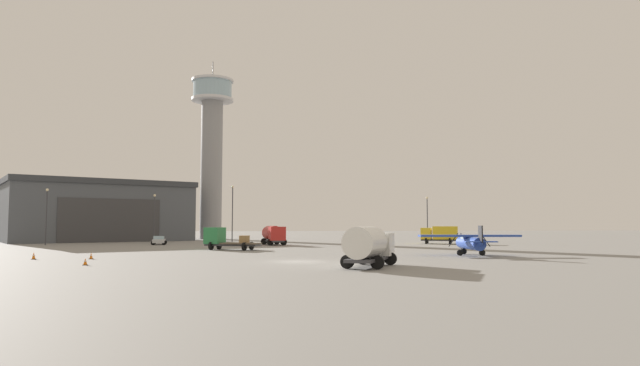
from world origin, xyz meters
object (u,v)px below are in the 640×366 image
truck_box_yellow (440,234)px  light_post_centre (232,209)px  traffic_cone_mid_apron (91,256)px  truck_flatbed_green (224,239)px  truck_fuel_tanker_red (273,234)px  control_tower (212,142)px  airplane_blue (471,242)px  truck_fuel_tanker_white (369,245)px  traffic_cone_near_right (85,262)px  light_post_north (46,211)px  light_post_west (154,214)px  light_post_east (427,214)px  traffic_cone_near_left (34,256)px  car_silver (159,240)px

truck_box_yellow → light_post_centre: 37.14m
traffic_cone_mid_apron → truck_flatbed_green: bearing=55.8°
truck_fuel_tanker_red → truck_flatbed_green: bearing=-36.6°
control_tower → airplane_blue: size_ratio=3.67×
airplane_blue → truck_box_yellow: bearing=-8.0°
truck_fuel_tanker_white → truck_box_yellow: bearing=1.0°
airplane_blue → truck_fuel_tanker_white: bearing=140.9°
control_tower → traffic_cone_near_right: bearing=-94.0°
truck_fuel_tanker_red → light_post_centre: 17.90m
light_post_north → truck_fuel_tanker_red: bearing=-6.8°
control_tower → traffic_cone_near_right: 77.52m
control_tower → light_post_west: control_tower is taller
truck_fuel_tanker_white → airplane_blue: bearing=-18.9°
airplane_blue → light_post_east: light_post_east is taller
light_post_west → truck_fuel_tanker_white: bearing=-66.1°
traffic_cone_mid_apron → traffic_cone_near_left: bearing=177.1°
light_post_north → truck_box_yellow: bearing=-2.8°
truck_flatbed_green → light_post_east: 47.62m
light_post_west → control_tower: bearing=72.3°
airplane_blue → light_post_centre: size_ratio=1.03×
control_tower → airplane_blue: control_tower is taller
light_post_north → traffic_cone_mid_apron: bearing=-65.8°
traffic_cone_mid_apron → airplane_blue: bearing=0.8°
truck_fuel_tanker_red → light_post_north: light_post_north is taller
truck_box_yellow → light_post_east: size_ratio=0.75×
truck_box_yellow → truck_flatbed_green: size_ratio=0.86×
truck_fuel_tanker_red → light_post_west: light_post_west is taller
truck_fuel_tanker_white → traffic_cone_mid_apron: truck_fuel_tanker_white is taller
truck_box_yellow → light_post_west: (-46.56, 9.11, 3.32)m
airplane_blue → truck_fuel_tanker_white: size_ratio=1.45×
car_silver → traffic_cone_near_left: (-5.96, -34.82, -0.42)m
truck_box_yellow → light_post_north: size_ratio=0.73×
car_silver → traffic_cone_mid_apron: 35.10m
control_tower → truck_fuel_tanker_white: size_ratio=5.32×
light_post_east → light_post_centre: (-36.34, 1.01, 0.95)m
airplane_blue → truck_flatbed_green: size_ratio=1.44×
light_post_east → traffic_cone_near_left: 70.96m
traffic_cone_near_right → airplane_blue: bearing=13.3°
truck_flatbed_green → light_post_centre: size_ratio=0.72×
light_post_west → truck_box_yellow: bearing=-11.1°
traffic_cone_near_right → light_post_west: bearing=93.1°
control_tower → truck_fuel_tanker_red: bearing=-71.5°
light_post_west → traffic_cone_mid_apron: size_ratio=14.36×
truck_box_yellow → light_post_centre: size_ratio=0.62×
truck_flatbed_green → traffic_cone_near_right: bearing=94.3°
airplane_blue → light_post_north: size_ratio=1.21×
light_post_east → traffic_cone_near_right: light_post_east is taller
light_post_east → traffic_cone_near_right: size_ratio=15.27×
truck_fuel_tanker_red → truck_flatbed_green: size_ratio=0.87×
control_tower → light_post_north: 41.41m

